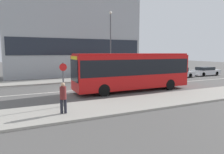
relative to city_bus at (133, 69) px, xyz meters
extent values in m
plane|color=#595654|center=(-5.27, 2.09, -1.89)|extent=(120.00, 120.00, 0.00)
cube|color=#A39E93|center=(-5.27, -4.16, -1.82)|extent=(44.00, 3.50, 0.13)
cube|color=#A39E93|center=(-5.27, 8.34, -1.82)|extent=(44.00, 3.50, 0.13)
cube|color=silver|center=(-5.27, 2.09, -1.89)|extent=(41.80, 0.16, 0.01)
cube|color=#9EA3A8|center=(-1.49, 13.91, 5.59)|extent=(18.88, 4.64, 14.96)
cube|color=#1E232D|center=(-1.49, 11.56, 2.22)|extent=(18.12, 0.08, 2.20)
cube|color=red|center=(0.01, 0.00, -0.16)|extent=(10.43, 2.48, 2.83)
cube|color=black|center=(0.01, 0.00, 0.26)|extent=(10.22, 2.51, 1.30)
cube|color=red|center=(0.01, 0.00, 1.33)|extent=(10.27, 2.28, 0.14)
cube|color=black|center=(-5.23, 0.00, 0.09)|extent=(0.05, 2.18, 1.70)
cube|color=yellow|center=(-5.23, 0.00, 1.05)|extent=(0.04, 1.73, 0.32)
cylinder|color=black|center=(-3.22, -1.13, -1.41)|extent=(0.96, 0.28, 0.96)
cylinder|color=black|center=(-3.22, 1.13, -1.41)|extent=(0.96, 0.28, 0.96)
cylinder|color=black|center=(3.24, -1.13, -1.41)|extent=(0.96, 0.28, 0.96)
cylinder|color=black|center=(3.24, 1.13, -1.41)|extent=(0.96, 0.28, 0.96)
cube|color=silver|center=(10.24, 5.30, -1.40)|extent=(4.26, 1.74, 0.68)
cube|color=#21262B|center=(10.12, 5.30, -0.79)|extent=(2.34, 1.53, 0.54)
cylinder|color=black|center=(11.57, 4.52, -1.59)|extent=(0.60, 0.18, 0.60)
cylinder|color=black|center=(11.57, 6.08, -1.59)|extent=(0.60, 0.18, 0.60)
cylinder|color=black|center=(8.92, 4.52, -1.59)|extent=(0.60, 0.18, 0.60)
cylinder|color=black|center=(8.92, 6.08, -1.59)|extent=(0.60, 0.18, 0.60)
cube|color=silver|center=(15.65, 5.53, -1.40)|extent=(4.38, 1.73, 0.68)
cube|color=#21262B|center=(15.52, 5.53, -0.84)|extent=(2.41, 1.52, 0.44)
cylinder|color=black|center=(17.01, 4.76, -1.59)|extent=(0.60, 0.18, 0.60)
cylinder|color=black|center=(17.01, 6.30, -1.59)|extent=(0.60, 0.18, 0.60)
cylinder|color=black|center=(14.29, 4.76, -1.59)|extent=(0.60, 0.18, 0.60)
cylinder|color=black|center=(14.29, 6.30, -1.59)|extent=(0.60, 0.18, 0.60)
cylinder|color=#23232D|center=(-7.09, -4.60, -1.37)|extent=(0.15, 0.15, 0.78)
cylinder|color=#23232D|center=(-6.90, -4.66, -1.37)|extent=(0.15, 0.15, 0.78)
cylinder|color=maroon|center=(-7.00, -4.63, -0.64)|extent=(0.34, 0.34, 0.68)
sphere|color=tan|center=(-7.00, -4.63, -0.19)|extent=(0.22, 0.22, 0.22)
cylinder|color=#4C4C51|center=(-6.70, -3.23, -0.43)|extent=(0.09, 0.09, 2.66)
cylinder|color=red|center=(-6.70, -3.29, 0.63)|extent=(0.44, 0.03, 0.44)
cylinder|color=#4C4C51|center=(1.33, 7.69, 2.21)|extent=(0.14, 0.14, 7.94)
sphere|color=silver|center=(1.33, 7.69, 6.29)|extent=(0.36, 0.36, 0.36)
camera|label=1|loc=(-8.98, -15.16, 1.50)|focal=32.00mm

